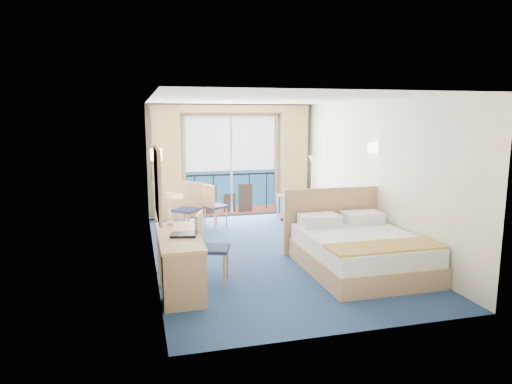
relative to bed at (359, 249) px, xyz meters
name	(u,v)px	position (x,y,z in m)	size (l,w,h in m)	color
floor	(268,251)	(-1.13, 1.29, -0.33)	(6.50, 6.50, 0.00)	navy
room_walls	(268,153)	(-1.13, 1.29, 1.45)	(4.04, 6.54, 2.72)	silver
balcony_door	(231,169)	(-1.14, 4.50, 0.82)	(2.36, 0.03, 2.52)	navy
curtain_left	(167,166)	(-2.68, 4.36, 0.95)	(0.65, 0.22, 2.55)	tan
curtain_right	(293,162)	(0.42, 4.36, 0.95)	(0.65, 0.22, 2.55)	tan
pelmet	(232,109)	(-1.13, 4.39, 2.25)	(3.80, 0.25, 0.18)	tan
mirror	(158,183)	(-3.11, -0.21, 1.22)	(0.05, 1.25, 0.95)	tan
wall_print	(152,164)	(-3.11, 1.74, 1.27)	(0.04, 0.42, 0.52)	tan
sconce_left	(156,154)	(-3.07, 0.69, 1.52)	(0.18, 0.18, 0.18)	#FFE1B2
sconce_right	(373,148)	(0.81, 1.14, 1.52)	(0.18, 0.18, 0.18)	#FFE1B2
bed	(359,249)	(0.00, 0.00, 0.00)	(1.85, 2.20, 1.16)	tan
nightstand	(352,228)	(0.65, 1.51, -0.07)	(0.39, 0.37, 0.52)	#A38956
phone	(354,213)	(0.68, 1.55, 0.23)	(0.18, 0.14, 0.08)	silver
armchair	(298,207)	(0.20, 3.38, 0.00)	(0.70, 0.72, 0.66)	#41474F
floor_lamp	(312,172)	(0.57, 3.45, 0.82)	(0.21, 0.21, 1.51)	silver
desk	(183,269)	(-2.84, -0.54, 0.11)	(0.57, 1.66, 0.78)	tan
desk_chair	(208,243)	(-2.41, 0.09, 0.26)	(0.57, 0.56, 1.03)	#202B4C
folder	(184,235)	(-2.78, -0.15, 0.47)	(0.35, 0.26, 0.03)	black
desk_lamp	(170,202)	(-2.91, 0.57, 0.81)	(0.13, 0.13, 0.48)	silver
round_table	(185,203)	(-2.38, 3.59, 0.19)	(0.76, 0.76, 0.69)	tan
table_chair_a	(213,203)	(-1.80, 3.31, 0.22)	(0.57, 0.57, 0.96)	#202B4C
table_chair_b	(189,205)	(-2.35, 2.95, 0.28)	(0.65, 0.65, 1.07)	#202B4C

